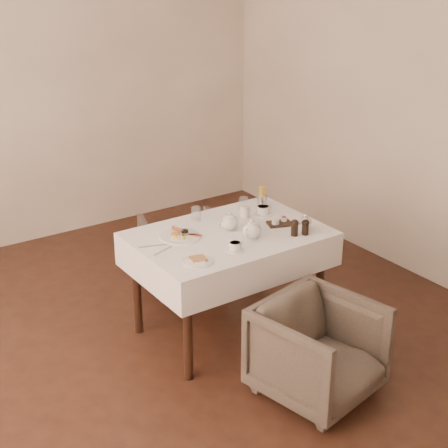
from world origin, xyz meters
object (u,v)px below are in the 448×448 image
breakfast_plate (180,236)px  teapot_centre (229,221)px  table (229,249)px  armchair_near (318,351)px  armchair_far (183,253)px

breakfast_plate → teapot_centre: bearing=0.2°
table → armchair_near: 0.97m
armchair_near → teapot_centre: 1.08m
armchair_far → breakfast_plate: (-0.40, -0.66, 0.48)m
table → breakfast_plate: breakfast_plate is taller
armchair_near → breakfast_plate: breakfast_plate is taller
armchair_near → armchair_far: 1.69m
armchair_far → armchair_near: bearing=103.4°
armchair_near → teapot_centre: (0.01, 0.95, 0.52)m
armchair_far → breakfast_plate: 0.91m
armchair_near → teapot_centre: size_ratio=4.01×
armchair_near → breakfast_plate: bearing=96.2°
table → armchair_far: bearing=82.6°
table → armchair_far: table is taller
armchair_near → teapot_centre: teapot_centre is taller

